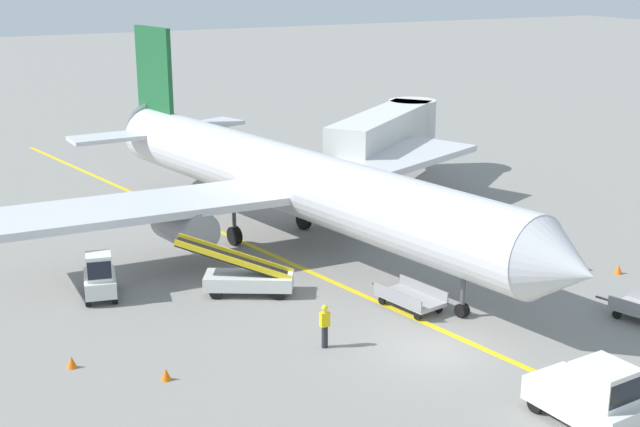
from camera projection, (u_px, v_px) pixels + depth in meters
The scene contains 15 objects.
ground_plane at pixel (435, 350), 32.18m from camera, with size 300.00×300.00×0.00m, color gray.
taxi_line_yellow at pixel (378, 302), 36.67m from camera, with size 0.30×80.00×0.01m, color yellow.
airliner at pixel (286, 178), 43.28m from camera, with size 28.07×35.15×10.10m.
jet_bridge at pixel (390, 130), 54.85m from camera, with size 11.60×9.85×4.85m.
pushback_tug at pixel (591, 396), 26.70m from camera, with size 2.23×3.76×2.20m.
baggage_tug_near_wing at pixel (100, 278), 36.79m from camera, with size 1.76×2.61×2.10m.
belt_loader_forward_hold at pixel (505, 238), 42.53m from camera, with size 3.01×5.11×2.59m.
belt_loader_aft_hold at pixel (246, 277), 37.37m from camera, with size 4.99×3.50×2.59m.
baggage_cart_empty_trailing at pixel (410, 298), 35.87m from camera, with size 2.09×3.84×0.94m.
ground_crew_marshaller at pixel (325, 325), 32.13m from camera, with size 0.36×0.24×1.70m.
safety_cone_nose_left at pixel (166, 374), 29.80m from camera, with size 0.36×0.36×0.44m, color orange.
safety_cone_nose_right at pixel (212, 233), 45.22m from camera, with size 0.36×0.36×0.44m, color orange.
safety_cone_wingtip_left at pixel (618, 269), 39.91m from camera, with size 0.36×0.36×0.44m, color orange.
safety_cone_wingtip_right at pixel (356, 200), 51.35m from camera, with size 0.36×0.36×0.44m, color orange.
safety_cone_tail_area at pixel (72, 362), 30.69m from camera, with size 0.36×0.36×0.44m, color orange.
Camera 1 is at (-17.21, -24.28, 13.91)m, focal length 48.69 mm.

